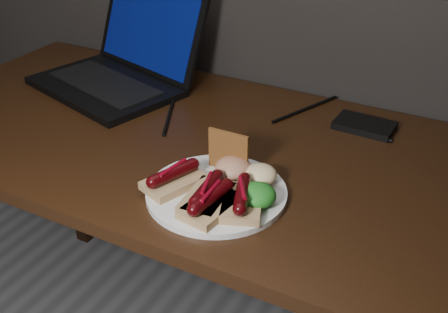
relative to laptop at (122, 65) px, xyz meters
name	(u,v)px	position (x,y,z in m)	size (l,w,h in m)	color
desk	(185,169)	(0.30, -0.18, -0.14)	(1.40, 0.70, 0.75)	black
laptop	(122,65)	(0.00, 0.00, 0.00)	(0.46, 0.43, 0.25)	black
hard_drive	(364,125)	(0.65, 0.05, -0.05)	(0.13, 0.08, 0.02)	black
desk_cables	(216,106)	(0.29, -0.01, -0.05)	(0.87, 0.38, 0.01)	black
plate	(216,193)	(0.48, -0.35, -0.05)	(0.27, 0.27, 0.01)	silver
bread_sausage_left	(174,178)	(0.40, -0.37, -0.02)	(0.11, 0.13, 0.04)	tan
bread_sausage_center	(207,194)	(0.48, -0.39, -0.02)	(0.08, 0.12, 0.04)	tan
bread_sausage_right	(242,199)	(0.55, -0.37, -0.02)	(0.11, 0.13, 0.04)	tan
bread_sausage_extra	(211,202)	(0.50, -0.41, -0.02)	(0.09, 0.12, 0.04)	tan
crispbread	(228,151)	(0.47, -0.28, 0.00)	(0.09, 0.01, 0.09)	#975829
salad_greens	(257,195)	(0.56, -0.35, -0.02)	(0.07, 0.07, 0.04)	#125D19
salsa_mound	(233,168)	(0.49, -0.29, -0.02)	(0.07, 0.07, 0.04)	maroon
coleslaw_mound	(260,174)	(0.54, -0.29, -0.02)	(0.06, 0.06, 0.04)	#EBE6CB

